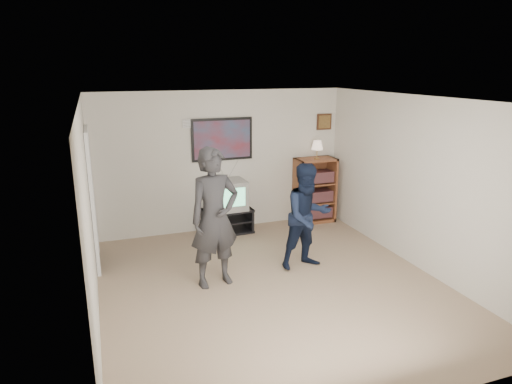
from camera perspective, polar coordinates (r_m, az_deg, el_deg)
room_shell at (r=6.18m, az=1.13°, el=0.07°), size 4.51×5.00×2.51m
media_stand at (r=8.19m, az=-3.60°, el=-3.61°), size 0.90×0.53×0.44m
crt_television at (r=8.05m, az=-3.57°, el=-0.37°), size 0.63×0.54×0.53m
bookshelf at (r=8.74m, az=7.34°, el=0.23°), size 0.75×0.43×1.23m
table_lamp at (r=8.53m, az=7.65°, el=5.26°), size 0.22×0.22×0.34m
person_tall at (r=6.07m, az=-5.20°, el=-3.25°), size 0.76×0.57×1.89m
person_short at (r=6.67m, az=6.46°, el=-3.05°), size 0.82×0.67×1.57m
controller_left at (r=6.19m, az=-5.93°, el=0.01°), size 0.06×0.13×0.04m
controller_right at (r=6.78m, az=5.72°, el=0.38°), size 0.08×0.12×0.03m
poster at (r=8.08m, az=-4.25°, el=6.58°), size 1.10×0.03×0.75m
air_vent at (r=7.92m, az=-8.19°, el=8.48°), size 0.28×0.02×0.14m
small_picture at (r=8.79m, az=8.51°, el=8.68°), size 0.30×0.03×0.30m
doorway at (r=7.08m, az=-19.87°, el=-0.97°), size 0.03×0.85×2.00m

